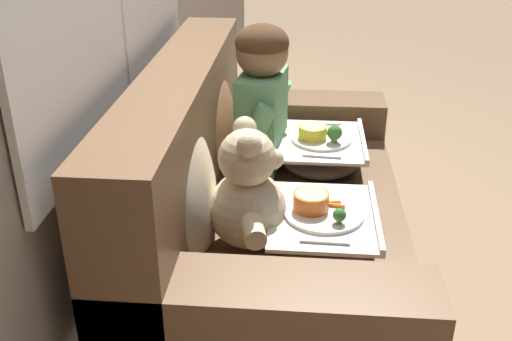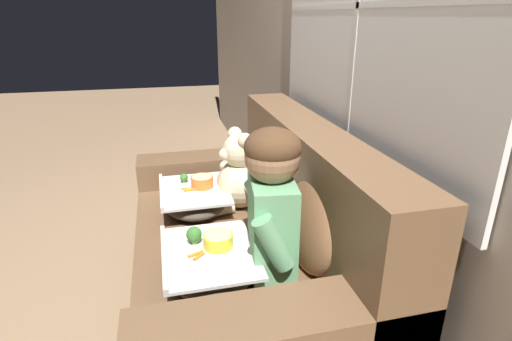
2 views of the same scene
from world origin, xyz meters
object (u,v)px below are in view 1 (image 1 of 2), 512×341
object	(u,v)px
throw_pillow_behind_teddy	(190,183)
lap_tray_teddy	(323,228)
throw_pillow_behind_child	(217,115)
couch	(259,228)
teddy_bear	(249,195)
child_figure	(262,91)
lap_tray_child	(321,152)

from	to	relation	value
throw_pillow_behind_teddy	lap_tray_teddy	distance (m)	0.44
throw_pillow_behind_teddy	throw_pillow_behind_child	bearing A→B (deg)	0.00
throw_pillow_behind_child	throw_pillow_behind_teddy	bearing A→B (deg)	180.00
couch	lap_tray_teddy	xyz separation A→B (m)	(-0.29, -0.22, 0.19)
teddy_bear	lap_tray_teddy	distance (m)	0.25
couch	throw_pillow_behind_child	size ratio (longest dim) A/B	3.52
lap_tray_teddy	teddy_bear	bearing A→B (deg)	89.73
throw_pillow_behind_teddy	child_figure	size ratio (longest dim) A/B	0.81
throw_pillow_behind_child	child_figure	world-z (taller)	child_figure
lap_tray_child	throw_pillow_behind_child	bearing A→B (deg)	89.89
couch	throw_pillow_behind_child	xyz separation A→B (m)	(0.29, 0.19, 0.33)
couch	lap_tray_teddy	distance (m)	0.41
lap_tray_child	lap_tray_teddy	bearing A→B (deg)	179.92
lap_tray_teddy	couch	bearing A→B (deg)	37.52
throw_pillow_behind_teddy	couch	bearing A→B (deg)	-33.23
child_figure	throw_pillow_behind_child	bearing A→B (deg)	89.95
lap_tray_child	couch	bearing A→B (deg)	142.30
child_figure	lap_tray_child	world-z (taller)	child_figure
throw_pillow_behind_teddy	lap_tray_teddy	size ratio (longest dim) A/B	1.11
child_figure	teddy_bear	distance (m)	0.60
couch	throw_pillow_behind_teddy	size ratio (longest dim) A/B	3.48
lap_tray_child	lap_tray_teddy	world-z (taller)	lap_tray_child
child_figure	teddy_bear	xyz separation A→B (m)	(-0.58, -0.00, -0.14)
throw_pillow_behind_child	teddy_bear	xyz separation A→B (m)	(-0.58, -0.18, -0.04)
throw_pillow_behind_teddy	lap_tray_child	bearing A→B (deg)	-35.52
throw_pillow_behind_teddy	child_figure	bearing A→B (deg)	-17.03
throw_pillow_behind_teddy	child_figure	world-z (taller)	child_figure
throw_pillow_behind_child	child_figure	xyz separation A→B (m)	(-0.00, -0.18, 0.11)
couch	lap_tray_teddy	world-z (taller)	couch
couch	throw_pillow_behind_child	distance (m)	0.48
throw_pillow_behind_teddy	teddy_bear	xyz separation A→B (m)	(0.00, -0.18, -0.04)
teddy_bear	lap_tray_child	distance (m)	0.63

